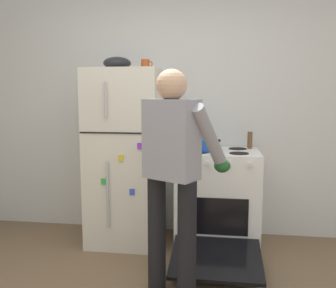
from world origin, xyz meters
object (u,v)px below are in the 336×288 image
at_px(coffee_mug, 146,64).
at_px(mixing_bowl, 117,63).
at_px(refrigerator, 127,157).
at_px(person_cook, 174,164).
at_px(red_pot, 201,144).
at_px(stove_range, 218,200).
at_px(pepper_mill, 250,140).

bearing_deg(coffee_mug, mixing_bowl, -169.22).
xyz_separation_m(refrigerator, person_cook, (0.59, -0.95, 0.12)).
bearing_deg(red_pot, stove_range, 11.36).
bearing_deg(refrigerator, pepper_mill, 9.63).
distance_m(refrigerator, stove_range, 0.96).
xyz_separation_m(person_cook, mixing_bowl, (-0.67, 0.95, 0.77)).
bearing_deg(coffee_mug, red_pot, -10.52).
relative_size(coffee_mug, mixing_bowl, 0.43).
bearing_deg(red_pot, pepper_mill, 28.52).
relative_size(refrigerator, person_cook, 1.04).
height_order(coffee_mug, pepper_mill, coffee_mug).
bearing_deg(mixing_bowl, coffee_mug, 10.78).
height_order(refrigerator, pepper_mill, refrigerator).
height_order(stove_range, pepper_mill, pepper_mill).
height_order(stove_range, mixing_bowl, mixing_bowl).
bearing_deg(refrigerator, mixing_bowl, 179.78).
xyz_separation_m(stove_range, coffee_mug, (-0.70, 0.07, 1.27)).
height_order(red_pot, mixing_bowl, mixing_bowl).
distance_m(red_pot, coffee_mug, 0.92).
bearing_deg(coffee_mug, refrigerator, -164.60).
distance_m(refrigerator, pepper_mill, 1.21).
xyz_separation_m(person_cook, coffee_mug, (-0.40, 1.00, 0.76)).
distance_m(refrigerator, coffee_mug, 0.90).
bearing_deg(coffee_mug, stove_range, -5.55).
height_order(refrigerator, person_cook, refrigerator).
relative_size(stove_range, coffee_mug, 10.87).
distance_m(stove_range, red_pot, 0.55).
xyz_separation_m(coffee_mug, pepper_mill, (1.00, 0.15, -0.72)).
bearing_deg(red_pot, mixing_bowl, 176.43).
bearing_deg(stove_range, person_cook, -107.50).
distance_m(refrigerator, red_pot, 0.74).
bearing_deg(stove_range, refrigerator, 178.86).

